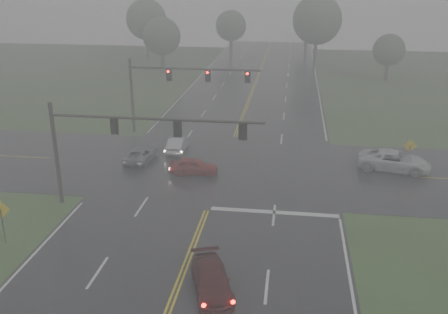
# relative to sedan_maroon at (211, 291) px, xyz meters

# --- Properties ---
(main_road) EXTENTS (18.00, 160.00, 0.02)m
(main_road) POSITION_rel_sedan_maroon_xyz_m (-1.77, 14.72, 0.00)
(main_road) COLOR black
(main_road) RESTS_ON ground
(cross_street) EXTENTS (120.00, 14.00, 0.02)m
(cross_street) POSITION_rel_sedan_maroon_xyz_m (-1.77, 16.72, 0.00)
(cross_street) COLOR black
(cross_street) RESTS_ON ground
(stop_bar) EXTENTS (8.50, 0.50, 0.01)m
(stop_bar) POSITION_rel_sedan_maroon_xyz_m (2.73, 9.12, 0.00)
(stop_bar) COLOR #BDBDBD
(stop_bar) RESTS_ON ground
(sedan_maroon) EXTENTS (3.04, 4.68, 1.26)m
(sedan_maroon) POSITION_rel_sedan_maroon_xyz_m (0.00, 0.00, 0.00)
(sedan_maroon) COLOR #3A0A0A
(sedan_maroon) RESTS_ON ground
(sedan_red) EXTENTS (3.89, 1.72, 1.30)m
(sedan_red) POSITION_rel_sedan_maroon_xyz_m (-3.87, 14.99, 0.00)
(sedan_red) COLOR maroon
(sedan_red) RESTS_ON ground
(sedan_silver) EXTENTS (1.42, 4.01, 1.32)m
(sedan_silver) POSITION_rel_sedan_maroon_xyz_m (-6.30, 20.02, 0.00)
(sedan_silver) COLOR #9D9FA4
(sedan_silver) RESTS_ON ground
(car_grey) EXTENTS (2.27, 4.38, 1.18)m
(car_grey) POSITION_rel_sedan_maroon_xyz_m (-8.85, 17.27, 0.00)
(car_grey) COLOR slate
(car_grey) RESTS_ON ground
(pickup_white) EXTENTS (5.99, 3.52, 1.56)m
(pickup_white) POSITION_rel_sedan_maroon_xyz_m (11.93, 18.06, 0.00)
(pickup_white) COLOR #B8BABC
(pickup_white) RESTS_ON ground
(signal_gantry_near) EXTENTS (14.09, 0.31, 7.12)m
(signal_gantry_near) POSITION_rel_sedan_maroon_xyz_m (-7.56, 8.71, 5.04)
(signal_gantry_near) COLOR black
(signal_gantry_near) RESTS_ON ground
(signal_gantry_far) EXTENTS (12.69, 0.37, 7.30)m
(signal_gantry_far) POSITION_rel_sedan_maroon_xyz_m (-8.07, 25.17, 5.12)
(signal_gantry_far) COLOR black
(signal_gantry_far) RESTS_ON ground
(sign_diamond_west) EXTENTS (1.15, 0.11, 2.76)m
(sign_diamond_west) POSITION_rel_sedan_maroon_xyz_m (-12.80, 2.99, 1.86)
(sign_diamond_west) COLOR black
(sign_diamond_west) RESTS_ON ground
(sign_diamond_east) EXTENTS (1.03, 0.17, 2.50)m
(sign_diamond_east) POSITION_rel_sedan_maroon_xyz_m (13.10, 18.51, 1.68)
(sign_diamond_east) COLOR black
(sign_diamond_east) RESTS_ON ground
(tree_nw_a) EXTENTS (5.84, 5.84, 8.58)m
(tree_nw_a) POSITION_rel_sedan_maroon_xyz_m (-16.85, 55.57, 5.64)
(tree_nw_a) COLOR #362B23
(tree_nw_a) RESTS_ON ground
(tree_ne_a) EXTENTS (7.93, 7.93, 11.65)m
(tree_ne_a) POSITION_rel_sedan_maroon_xyz_m (6.96, 63.69, 7.67)
(tree_ne_a) COLOR #362B23
(tree_ne_a) RESTS_ON ground
(tree_n_mid) EXTENTS (5.72, 5.72, 8.40)m
(tree_n_mid) POSITION_rel_sedan_maroon_xyz_m (-8.43, 74.28, 5.52)
(tree_n_mid) COLOR #362B23
(tree_n_mid) RESTS_ON ground
(tree_e_near) EXTENTS (4.59, 4.59, 6.74)m
(tree_e_near) POSITION_rel_sedan_maroon_xyz_m (17.02, 54.26, 4.42)
(tree_e_near) COLOR #362B23
(tree_e_near) RESTS_ON ground
(tree_nw_b) EXTENTS (7.20, 7.20, 10.58)m
(tree_nw_b) POSITION_rel_sedan_maroon_xyz_m (-22.92, 68.32, 6.96)
(tree_nw_b) COLOR #362B23
(tree_nw_b) RESTS_ON ground
(tree_n_far) EXTENTS (5.62, 5.62, 8.25)m
(tree_n_far) POSITION_rel_sedan_maroon_xyz_m (5.75, 81.49, 5.42)
(tree_n_far) COLOR #362B23
(tree_n_far) RESTS_ON ground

